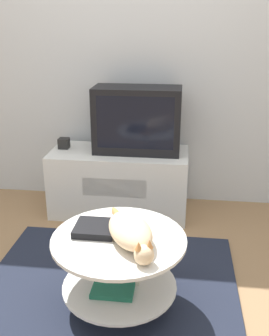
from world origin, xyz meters
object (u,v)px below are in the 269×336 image
speaker (64,143)px  cat (131,232)px  dvd_box (95,228)px  tv (137,120)px

speaker → cat: bearing=-60.2°
dvd_box → cat: size_ratio=0.39×
speaker → tv: bearing=-0.3°
dvd_box → cat: (0.20, -0.08, 0.04)m
tv → speaker: bearing=179.7°
speaker → cat: size_ratio=0.15×
tv → cat: bearing=-84.7°
speaker → dvd_box: speaker is taller
speaker → cat: (0.70, -1.22, -0.05)m
tv → dvd_box: bearing=-94.3°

